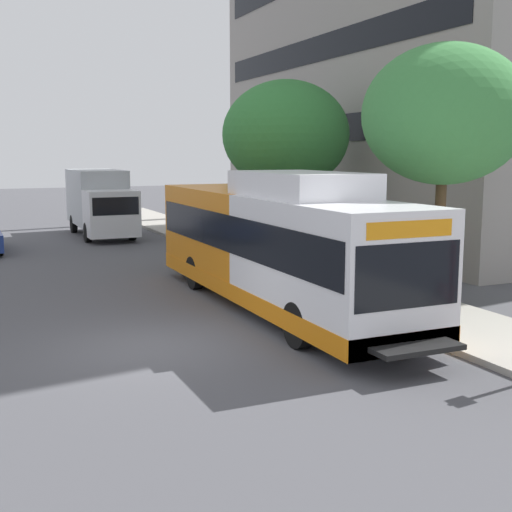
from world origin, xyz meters
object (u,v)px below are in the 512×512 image
(transit_bus, at_px, (275,245))
(street_tree_mid_block, at_px, (286,135))
(box_truck_background, at_px, (100,201))
(street_tree_near_stop, at_px, (444,115))

(transit_bus, bearing_deg, street_tree_mid_block, 61.77)
(street_tree_mid_block, distance_m, box_truck_background, 11.95)
(street_tree_near_stop, height_order, box_truck_background, street_tree_near_stop)
(transit_bus, xyz_separation_m, box_truck_background, (-1.22, 17.56, 0.04))
(street_tree_near_stop, relative_size, street_tree_mid_block, 1.00)
(street_tree_near_stop, distance_m, box_truck_background, 20.38)
(box_truck_background, bearing_deg, street_tree_near_stop, -75.54)
(street_tree_mid_block, height_order, box_truck_background, street_tree_mid_block)
(street_tree_near_stop, xyz_separation_m, street_tree_mid_block, (0.05, 9.08, -0.28))
(box_truck_background, bearing_deg, street_tree_mid_block, -63.99)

